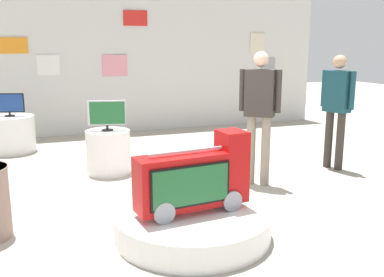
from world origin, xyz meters
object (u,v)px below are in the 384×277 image
(main_display_pedestal, at_px, (192,224))
(novelty_firetruck_tv, at_px, (195,181))
(tv_on_left_rear, at_px, (107,114))
(shopper_browsing_rear, at_px, (259,108))
(display_pedestal_center_rear, at_px, (12,134))
(display_pedestal_left_rear, at_px, (108,152))
(tv_on_center_rear, at_px, (9,104))
(shopper_browsing_near_truck, at_px, (337,103))

(main_display_pedestal, relative_size, novelty_firetruck_tv, 1.34)
(tv_on_left_rear, distance_m, shopper_browsing_rear, 2.21)
(tv_on_left_rear, distance_m, display_pedestal_center_rear, 2.45)
(shopper_browsing_rear, bearing_deg, novelty_firetruck_tv, -137.58)
(novelty_firetruck_tv, xyz_separation_m, shopper_browsing_rear, (1.37, 1.25, 0.48))
(main_display_pedestal, relative_size, display_pedestal_left_rear, 2.38)
(main_display_pedestal, height_order, display_pedestal_left_rear, display_pedestal_left_rear)
(tv_on_center_rear, height_order, shopper_browsing_rear, shopper_browsing_rear)
(display_pedestal_left_rear, relative_size, shopper_browsing_near_truck, 0.38)
(display_pedestal_left_rear, bearing_deg, shopper_browsing_near_truck, -15.73)
(shopper_browsing_rear, bearing_deg, display_pedestal_center_rear, 135.90)
(tv_on_center_rear, relative_size, shopper_browsing_rear, 0.29)
(novelty_firetruck_tv, relative_size, display_pedestal_left_rear, 1.78)
(main_display_pedestal, distance_m, shopper_browsing_rear, 2.09)
(display_pedestal_left_rear, distance_m, tv_on_left_rear, 0.57)
(main_display_pedestal, relative_size, shopper_browsing_rear, 0.86)
(novelty_firetruck_tv, relative_size, shopper_browsing_rear, 0.65)
(tv_on_center_rear, relative_size, shopper_browsing_near_truck, 0.30)
(novelty_firetruck_tv, relative_size, tv_on_left_rear, 2.13)
(tv_on_left_rear, relative_size, shopper_browsing_rear, 0.30)
(display_pedestal_left_rear, bearing_deg, novelty_firetruck_tv, -79.68)
(novelty_firetruck_tv, relative_size, display_pedestal_center_rear, 1.42)
(main_display_pedestal, bearing_deg, display_pedestal_center_rear, 112.83)
(display_pedestal_left_rear, relative_size, display_pedestal_center_rear, 0.80)
(main_display_pedestal, xyz_separation_m, tv_on_left_rear, (-0.43, 2.48, 0.76))
(shopper_browsing_rear, bearing_deg, tv_on_left_rear, 146.02)
(novelty_firetruck_tv, distance_m, tv_on_left_rear, 2.55)
(main_display_pedestal, xyz_separation_m, display_pedestal_left_rear, (-0.43, 2.49, 0.19))
(display_pedestal_left_rear, height_order, shopper_browsing_rear, shopper_browsing_rear)
(tv_on_left_rear, bearing_deg, novelty_firetruck_tv, -79.68)
(tv_on_left_rear, relative_size, tv_on_center_rear, 1.05)
(main_display_pedestal, height_order, shopper_browsing_near_truck, shopper_browsing_near_truck)
(tv_on_center_rear, distance_m, shopper_browsing_near_truck, 5.51)
(main_display_pedestal, height_order, tv_on_left_rear, tv_on_left_rear)
(display_pedestal_center_rear, distance_m, shopper_browsing_near_truck, 5.56)
(novelty_firetruck_tv, xyz_separation_m, display_pedestal_center_rear, (-1.87, 4.40, -0.25))
(display_pedestal_center_rear, distance_m, shopper_browsing_rear, 4.58)
(shopper_browsing_near_truck, bearing_deg, main_display_pedestal, -151.60)
(shopper_browsing_rear, bearing_deg, main_display_pedestal, -138.15)
(main_display_pedestal, distance_m, shopper_browsing_near_truck, 3.39)
(novelty_firetruck_tv, xyz_separation_m, tv_on_left_rear, (-0.45, 2.49, 0.31))
(display_pedestal_left_rear, height_order, tv_on_left_rear, tv_on_left_rear)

